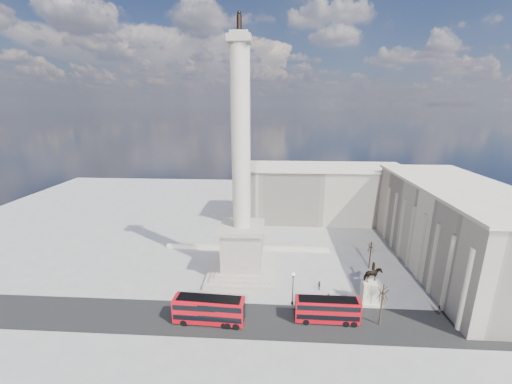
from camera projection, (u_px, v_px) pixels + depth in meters
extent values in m
plane|color=#999691|center=(240.00, 286.00, 61.67)|extent=(180.00, 180.00, 0.00)
cube|color=black|center=(263.00, 321.00, 51.76)|extent=(120.00, 9.00, 0.01)
cube|color=#A89B8C|center=(242.00, 271.00, 66.34)|extent=(14.00, 14.00, 1.00)
cube|color=#A89B8C|center=(242.00, 268.00, 66.14)|extent=(12.00, 12.00, 0.50)
cube|color=#A89B8C|center=(242.00, 266.00, 66.00)|extent=(10.00, 10.00, 0.50)
cube|color=#A89B8C|center=(242.00, 247.00, 64.86)|extent=(8.00, 8.00, 8.00)
cube|color=#A89B8C|center=(242.00, 227.00, 63.68)|extent=(9.00, 9.00, 0.80)
cylinder|color=beige|center=(241.00, 141.00, 59.01)|extent=(3.60, 3.60, 34.00)
cube|color=#A89B8C|center=(239.00, 39.00, 54.28)|extent=(4.20, 4.20, 1.20)
cube|color=#A89B8C|center=(239.00, 33.00, 54.04)|extent=(3.20, 3.20, 0.60)
cylinder|color=black|center=(239.00, 23.00, 53.61)|extent=(0.90, 0.90, 2.60)
sphere|color=black|center=(239.00, 13.00, 53.18)|extent=(0.70, 0.70, 0.70)
cube|color=beige|center=(247.00, 248.00, 76.90)|extent=(40.00, 0.60, 1.10)
cube|color=beige|center=(456.00, 229.00, 66.26)|extent=(18.00, 45.00, 18.00)
cube|color=beige|center=(464.00, 187.00, 63.76)|extent=(19.00, 46.00, 0.60)
cube|color=beige|center=(318.00, 193.00, 96.82)|extent=(50.00, 16.00, 16.00)
cube|color=beige|center=(320.00, 167.00, 94.59)|extent=(51.00, 17.00, 0.60)
cube|color=#B40913|center=(207.00, 310.00, 50.75)|extent=(10.97, 2.87, 4.01)
cube|color=black|center=(207.00, 314.00, 50.94)|extent=(10.53, 2.91, 0.89)
cube|color=black|center=(206.00, 304.00, 50.46)|extent=(10.53, 2.91, 0.89)
cube|color=black|center=(206.00, 299.00, 50.20)|extent=(9.87, 2.58, 0.06)
cylinder|color=black|center=(186.00, 318.00, 51.57)|extent=(1.18, 2.63, 1.09)
cylinder|color=black|center=(226.00, 321.00, 50.95)|extent=(1.18, 2.63, 1.09)
cylinder|color=black|center=(234.00, 321.00, 50.83)|extent=(1.18, 2.63, 1.09)
cube|color=#B40913|center=(209.00, 310.00, 50.73)|extent=(11.51, 3.24, 4.19)
cube|color=black|center=(210.00, 313.00, 50.93)|extent=(11.06, 3.27, 0.93)
cube|color=black|center=(209.00, 304.00, 50.43)|extent=(11.06, 3.27, 0.93)
cube|color=black|center=(209.00, 298.00, 50.16)|extent=(10.36, 2.91, 0.06)
cylinder|color=black|center=(188.00, 318.00, 51.66)|extent=(1.29, 2.77, 1.14)
cylinder|color=black|center=(229.00, 321.00, 50.88)|extent=(1.29, 2.77, 1.14)
cylinder|color=black|center=(237.00, 322.00, 50.72)|extent=(1.29, 2.77, 1.14)
cube|color=#B40913|center=(327.00, 310.00, 51.03)|extent=(10.43, 2.45, 3.83)
cube|color=black|center=(327.00, 313.00, 51.22)|extent=(10.01, 2.51, 0.85)
cube|color=black|center=(328.00, 304.00, 50.76)|extent=(10.01, 2.51, 0.85)
cube|color=black|center=(328.00, 299.00, 50.51)|extent=(9.38, 2.21, 0.06)
cylinder|color=black|center=(306.00, 318.00, 51.72)|extent=(1.06, 2.49, 1.04)
cylinder|color=black|center=(345.00, 319.00, 51.30)|extent=(1.06, 2.49, 1.04)
cylinder|color=black|center=(352.00, 320.00, 51.22)|extent=(1.06, 2.49, 1.04)
cube|color=#B40913|center=(509.00, 319.00, 48.58)|extent=(11.05, 3.44, 4.00)
cube|color=black|center=(508.00, 323.00, 48.77)|extent=(10.62, 3.46, 0.89)
cube|color=black|center=(511.00, 313.00, 48.30)|extent=(10.62, 3.46, 0.89)
cube|color=black|center=(512.00, 308.00, 48.03)|extent=(9.94, 3.10, 0.06)
cylinder|color=black|center=(482.00, 327.00, 49.58)|extent=(1.32, 2.68, 1.09)
cylinder|color=black|center=(292.00, 303.00, 55.98)|extent=(0.43, 0.43, 0.49)
cylinder|color=black|center=(293.00, 290.00, 55.26)|extent=(0.16, 0.16, 5.82)
cylinder|color=black|center=(293.00, 276.00, 54.51)|extent=(0.29, 0.29, 0.29)
sphere|color=silver|center=(293.00, 274.00, 54.42)|extent=(0.54, 0.54, 0.54)
cube|color=beige|center=(370.00, 302.00, 56.44)|extent=(3.89, 2.92, 0.49)
cube|color=beige|center=(371.00, 292.00, 55.94)|extent=(3.11, 2.14, 4.28)
imported|color=black|center=(372.00, 275.00, 55.01)|extent=(3.40, 2.40, 2.62)
cylinder|color=black|center=(373.00, 267.00, 54.58)|extent=(0.49, 0.49, 1.17)
sphere|color=black|center=(374.00, 263.00, 54.37)|extent=(0.35, 0.35, 0.35)
cylinder|color=#332319|center=(382.00, 305.00, 49.91)|extent=(0.29, 0.29, 7.33)
cylinder|color=#332319|center=(370.00, 255.00, 67.74)|extent=(0.29, 0.29, 6.23)
cylinder|color=#332319|center=(421.00, 242.00, 72.63)|extent=(0.32, 0.32, 7.42)
imported|color=black|center=(328.00, 297.00, 56.74)|extent=(0.59, 0.40, 1.57)
imported|color=black|center=(439.00, 310.00, 53.18)|extent=(1.01, 0.91, 1.69)
imported|color=black|center=(319.00, 285.00, 60.30)|extent=(0.66, 1.12, 1.78)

